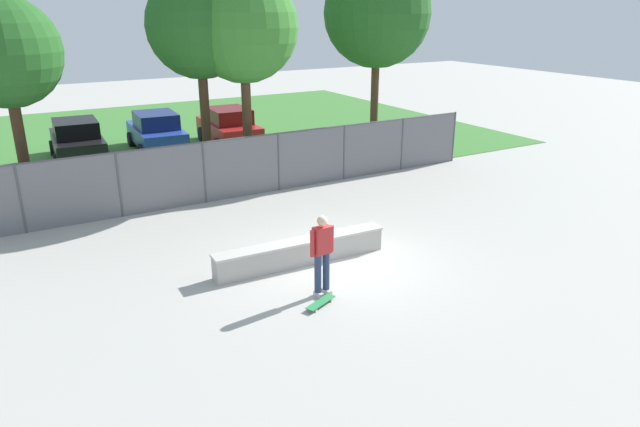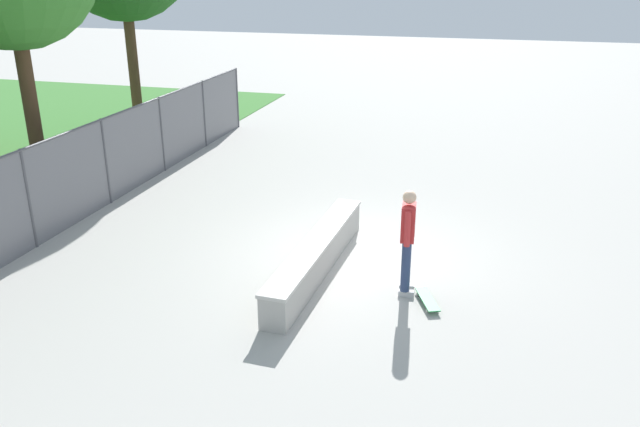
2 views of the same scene
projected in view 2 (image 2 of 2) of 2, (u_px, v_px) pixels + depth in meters
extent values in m
plane|color=#ADAAA3|center=(358.00, 255.00, 12.25)|extent=(80.00, 80.00, 0.00)
cube|color=#A8A59E|center=(317.00, 258.00, 11.49)|extent=(4.38, 0.61, 0.55)
cube|color=beige|center=(317.00, 242.00, 11.38)|extent=(4.42, 0.65, 0.06)
cube|color=beige|center=(407.00, 287.00, 10.92)|extent=(0.13, 0.27, 0.10)
cube|color=beige|center=(406.00, 293.00, 10.72)|extent=(0.13, 0.27, 0.10)
cylinder|color=navy|center=(406.00, 261.00, 10.75)|extent=(0.15, 0.15, 0.88)
cylinder|color=navy|center=(406.00, 267.00, 10.55)|extent=(0.15, 0.15, 0.88)
cube|color=red|center=(408.00, 222.00, 10.38)|extent=(0.40, 0.25, 0.60)
cylinder|color=red|center=(409.00, 218.00, 10.62)|extent=(0.10, 0.10, 0.58)
cylinder|color=red|center=(407.00, 229.00, 10.16)|extent=(0.10, 0.10, 0.58)
sphere|color=beige|center=(410.00, 197.00, 10.23)|extent=(0.22, 0.22, 0.22)
cube|color=#2D8C4C|center=(428.00, 299.00, 10.47)|extent=(0.81, 0.50, 0.02)
cube|color=#B2B2B7|center=(432.00, 309.00, 10.22)|extent=(0.11, 0.15, 0.02)
cube|color=#B2B2B7|center=(423.00, 292.00, 10.72)|extent=(0.11, 0.15, 0.02)
cylinder|color=silver|center=(427.00, 311.00, 10.22)|extent=(0.06, 0.05, 0.05)
cylinder|color=silver|center=(437.00, 310.00, 10.24)|extent=(0.06, 0.05, 0.05)
cylinder|color=silver|center=(418.00, 295.00, 10.73)|extent=(0.06, 0.05, 0.05)
cylinder|color=silver|center=(428.00, 294.00, 10.75)|extent=(0.06, 0.05, 0.05)
cylinder|color=#4C4C51|center=(29.00, 199.00, 12.25)|extent=(0.07, 0.07, 1.98)
cylinder|color=#4C4C51|center=(106.00, 162.00, 14.59)|extent=(0.07, 0.07, 1.98)
cylinder|color=#4C4C51|center=(162.00, 135.00, 16.93)|extent=(0.07, 0.07, 1.98)
cylinder|color=#4C4C51|center=(204.00, 114.00, 19.27)|extent=(0.07, 0.07, 1.98)
cylinder|color=#4C4C51|center=(237.00, 98.00, 21.61)|extent=(0.07, 0.07, 1.98)
cylinder|color=#4C4C51|center=(64.00, 134.00, 13.08)|extent=(18.21, 0.05, 0.05)
cube|color=slate|center=(71.00, 179.00, 13.42)|extent=(18.21, 0.01, 1.98)
cylinder|color=#513823|center=(33.00, 121.00, 14.13)|extent=(0.32, 0.32, 3.92)
cylinder|color=#513823|center=(134.00, 73.00, 19.92)|extent=(0.32, 0.32, 4.07)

